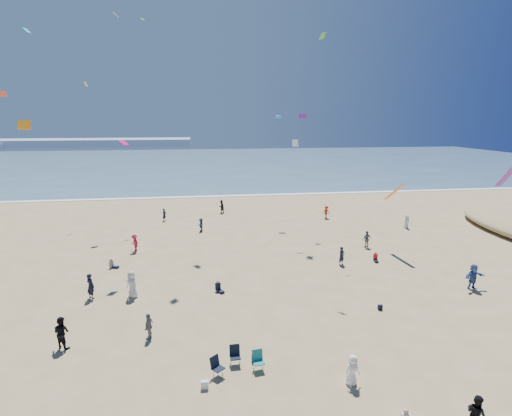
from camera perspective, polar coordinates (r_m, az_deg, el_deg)
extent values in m
plane|color=tan|center=(21.36, -2.40, -21.93)|extent=(220.00, 220.00, 0.00)
cube|color=#476B84|center=(113.16, -7.40, 6.44)|extent=(220.00, 100.00, 0.06)
cube|color=white|center=(63.68, -6.58, 1.65)|extent=(220.00, 1.20, 0.08)
cube|color=#7A8EA8|center=(196.64, -25.79, 8.37)|extent=(110.00, 20.00, 3.20)
imported|color=black|center=(49.44, -12.96, -0.95)|extent=(0.60, 0.66, 1.51)
imported|color=black|center=(30.06, -22.57, -10.27)|extent=(0.78, 0.76, 1.81)
imported|color=gray|center=(24.07, -15.06, -15.97)|extent=(0.63, 0.97, 1.53)
imported|color=silver|center=(48.11, 20.71, -1.81)|extent=(0.62, 0.83, 1.54)
imported|color=#34518F|center=(33.22, 28.60, -8.61)|extent=(1.82, 0.88, 1.89)
imported|color=silver|center=(29.26, -17.30, -10.37)|extent=(1.10, 1.09, 1.92)
imported|color=black|center=(19.60, 28.93, -24.34)|extent=(0.77, 0.90, 1.63)
imported|color=#AB2E18|center=(50.21, 10.01, -0.58)|extent=(1.10, 0.75, 1.56)
imported|color=black|center=(52.37, -4.98, 0.21)|extent=(1.06, 1.05, 1.73)
imported|color=slate|center=(39.75, 15.56, -4.32)|extent=(1.03, 0.64, 1.64)
imported|color=#BA1A38|center=(38.84, -16.94, -4.81)|extent=(1.11, 1.22, 1.65)
imported|color=black|center=(34.64, 12.15, -6.71)|extent=(0.69, 0.61, 1.59)
imported|color=navy|center=(44.28, -7.85, -2.37)|extent=(0.63, 1.39, 1.44)
imported|color=white|center=(20.42, 13.61, -21.59)|extent=(0.82, 0.64, 1.50)
imported|color=black|center=(24.76, -26.01, -15.68)|extent=(1.08, 1.00, 1.79)
cube|color=white|center=(20.13, -7.34, -23.77)|extent=(0.35, 0.20, 0.40)
cube|color=black|center=(21.68, -0.19, -20.72)|extent=(0.30, 0.22, 0.38)
cube|color=black|center=(27.82, 17.32, -13.39)|extent=(0.28, 0.18, 0.34)
cube|color=#DF4321|center=(36.58, -32.61, 13.60)|extent=(0.59, 0.85, 0.43)
cube|color=white|center=(53.10, -19.41, 24.63)|extent=(0.58, 0.56, 0.49)
cube|color=purple|center=(40.00, 6.67, 12.90)|extent=(0.80, 0.35, 0.47)
cube|color=orange|center=(28.71, -30.20, 10.22)|extent=(0.84, 0.37, 0.57)
cube|color=green|center=(54.48, -15.93, 24.53)|extent=(0.54, 0.56, 0.28)
cube|color=blue|center=(48.12, 3.19, 12.88)|extent=(0.72, 0.40, 0.36)
cube|color=yellow|center=(53.47, -23.14, 15.97)|extent=(0.31, 0.55, 0.54)
cube|color=#E41268|center=(33.40, -18.37, 8.87)|extent=(0.72, 0.87, 0.40)
cube|color=green|center=(34.00, 9.48, 23.08)|extent=(0.54, 0.59, 0.54)
cube|color=#1CD7E0|center=(36.89, -29.92, 21.14)|extent=(0.44, 0.61, 0.34)
cube|color=white|center=(40.31, 5.61, 9.20)|extent=(0.60, 0.28, 0.70)
cube|color=#6C2492|center=(29.18, 32.51, 4.27)|extent=(0.35, 3.14, 2.21)
cube|color=orange|center=(38.60, 19.16, 2.18)|extent=(0.35, 2.64, 1.87)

